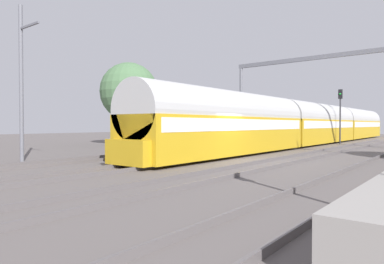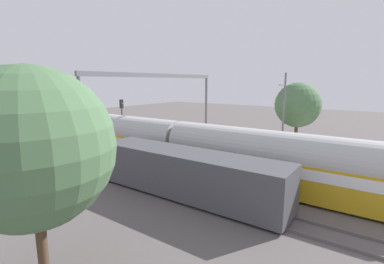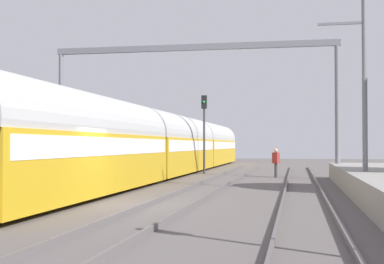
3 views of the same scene
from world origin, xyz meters
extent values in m
plane|color=#5D5654|center=(0.00, 0.00, 0.00)|extent=(120.00, 120.00, 0.00)
cube|color=#5B5556|center=(-6.96, 0.00, 0.08)|extent=(0.08, 60.00, 0.16)
cube|color=#5B5556|center=(-5.52, 0.00, 0.08)|extent=(0.08, 60.00, 0.16)
cube|color=#5B5556|center=(-2.80, 0.00, 0.08)|extent=(0.08, 60.00, 0.16)
cube|color=#5B5556|center=(-1.36, 0.00, 0.08)|extent=(0.08, 60.00, 0.16)
cube|color=#5B5556|center=(1.36, 0.00, 0.08)|extent=(0.08, 60.00, 0.16)
cube|color=#5B5556|center=(2.80, 0.00, 0.08)|extent=(0.08, 60.00, 0.16)
cube|color=#5B5556|center=(5.52, 0.00, 0.08)|extent=(0.08, 60.00, 0.16)
cube|color=gold|center=(-2.08, 2.26, 1.26)|extent=(2.90, 16.00, 2.20)
cube|color=white|center=(-2.08, 2.26, 1.89)|extent=(2.93, 15.36, 0.64)
cylinder|color=#B2B2B2|center=(-2.08, 2.26, 2.56)|extent=(2.84, 16.00, 2.84)
cube|color=gold|center=(-2.08, 18.61, 1.26)|extent=(2.90, 16.00, 2.20)
cube|color=white|center=(-2.08, 18.61, 1.89)|extent=(2.93, 15.36, 0.64)
cylinder|color=#B2B2B2|center=(-2.08, 18.61, 2.56)|extent=(2.84, 16.00, 2.84)
cube|color=gold|center=(-2.08, 34.96, 1.26)|extent=(2.90, 16.00, 2.20)
cube|color=white|center=(-2.08, 34.96, 1.89)|extent=(2.93, 15.36, 0.64)
cylinder|color=#B2B2B2|center=(-2.08, 34.96, 2.56)|extent=(2.84, 16.00, 2.84)
cube|color=gold|center=(-2.08, -5.99, 0.71)|extent=(2.40, 0.50, 1.10)
cube|color=#47474C|center=(-6.24, 6.54, 1.51)|extent=(2.80, 13.00, 2.70)
cube|color=black|center=(-6.24, 6.54, 0.21)|extent=(2.52, 11.96, 0.10)
cylinder|color=#2D2D33|center=(-0.16, 19.39, 2.20)|extent=(0.14, 0.14, 4.40)
cube|color=black|center=(-0.16, 19.39, 4.85)|extent=(0.36, 0.20, 0.90)
sphere|color=#19D133|center=(-0.16, 19.27, 4.85)|extent=(0.16, 0.16, 0.16)
cylinder|color=slate|center=(-8.24, 14.29, 3.75)|extent=(0.28, 0.28, 7.50)
cube|color=slate|center=(0.00, 14.29, 7.68)|extent=(16.88, 0.24, 0.36)
cylinder|color=slate|center=(-8.64, -7.33, 4.00)|extent=(0.20, 0.20, 8.00)
cube|color=slate|center=(-7.74, -7.33, 6.80)|extent=(1.80, 0.10, 0.10)
cylinder|color=#4C3826|center=(-15.51, 6.03, 1.48)|extent=(0.36, 0.36, 2.96)
sphere|color=#4B7048|center=(-15.51, 6.03, 4.99)|extent=(5.41, 5.41, 5.41)
camera|label=1|loc=(9.17, -15.87, 1.91)|focal=32.31mm
camera|label=2|loc=(-19.81, -3.42, 7.13)|focal=26.27mm
camera|label=3|loc=(5.97, -17.25, 1.95)|focal=51.35mm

